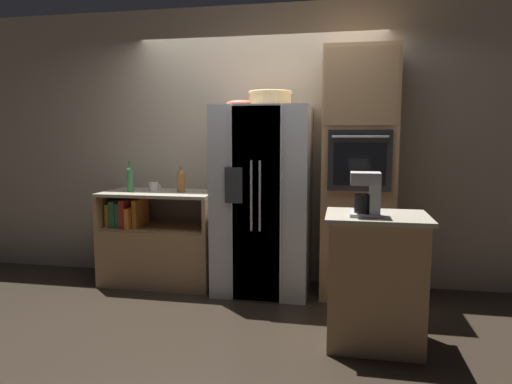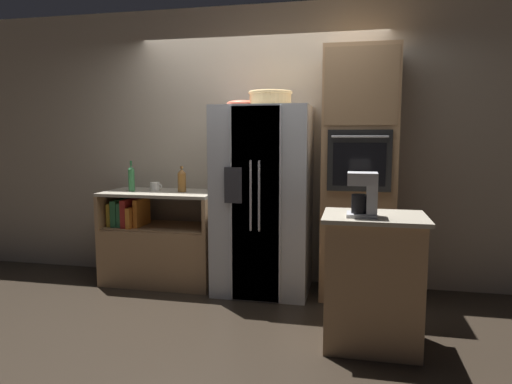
% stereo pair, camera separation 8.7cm
% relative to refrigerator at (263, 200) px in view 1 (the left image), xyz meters
% --- Properties ---
extents(ground_plane, '(20.00, 20.00, 0.00)m').
position_rel_refrigerator_xyz_m(ground_plane, '(-0.10, -0.08, -0.89)').
color(ground_plane, black).
extents(wall_back, '(12.00, 0.06, 2.80)m').
position_rel_refrigerator_xyz_m(wall_back, '(-0.10, 0.39, 0.51)').
color(wall_back, tan).
rests_on(wall_back, ground_plane).
extents(counter_left, '(1.14, 0.62, 0.94)m').
position_rel_refrigerator_xyz_m(counter_left, '(-1.09, 0.05, -0.53)').
color(counter_left, '#A87F56').
rests_on(counter_left, ground_plane).
extents(refrigerator, '(0.89, 0.74, 1.78)m').
position_rel_refrigerator_xyz_m(refrigerator, '(0.00, 0.00, 0.00)').
color(refrigerator, silver).
rests_on(refrigerator, ground_plane).
extents(wall_oven, '(0.65, 0.65, 2.28)m').
position_rel_refrigerator_xyz_m(wall_oven, '(0.89, 0.06, 0.26)').
color(wall_oven, '#A87F56').
rests_on(wall_oven, ground_plane).
extents(island_counter, '(0.71, 0.56, 0.95)m').
position_rel_refrigerator_xyz_m(island_counter, '(0.99, -0.98, -0.41)').
color(island_counter, '#A87F56').
rests_on(island_counter, ground_plane).
extents(wicker_basket, '(0.41, 0.41, 0.14)m').
position_rel_refrigerator_xyz_m(wicker_basket, '(0.07, 0.01, 0.96)').
color(wicker_basket, tan).
rests_on(wicker_basket, refrigerator).
extents(fruit_bowl, '(0.27, 0.27, 0.06)m').
position_rel_refrigerator_xyz_m(fruit_bowl, '(-0.21, -0.01, 0.92)').
color(fruit_bowl, '#DB664C').
rests_on(fruit_bowl, refrigerator).
extents(bottle_tall, '(0.06, 0.06, 0.31)m').
position_rel_refrigerator_xyz_m(bottle_tall, '(-1.36, -0.00, 0.19)').
color(bottle_tall, '#33723F').
rests_on(bottle_tall, counter_left).
extents(bottle_short, '(0.08, 0.08, 0.26)m').
position_rel_refrigerator_xyz_m(bottle_short, '(-0.85, 0.07, 0.17)').
color(bottle_short, brown).
rests_on(bottle_short, counter_left).
extents(mug, '(0.13, 0.09, 0.08)m').
position_rel_refrigerator_xyz_m(mug, '(-1.17, 0.13, 0.09)').
color(mug, silver).
rests_on(mug, counter_left).
extents(coffee_maker, '(0.20, 0.19, 0.30)m').
position_rel_refrigerator_xyz_m(coffee_maker, '(0.92, -1.07, 0.23)').
color(coffee_maker, '#B2B2B7').
rests_on(coffee_maker, island_counter).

